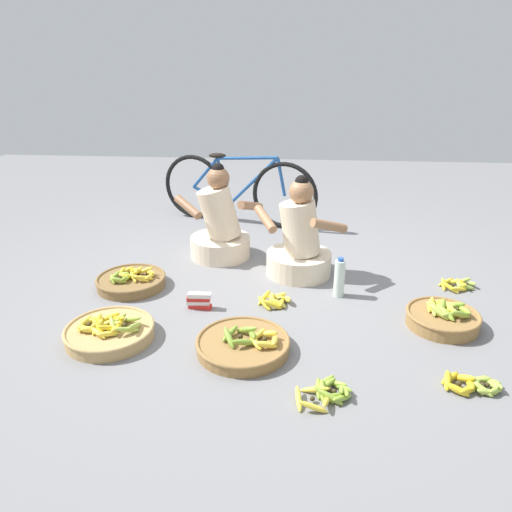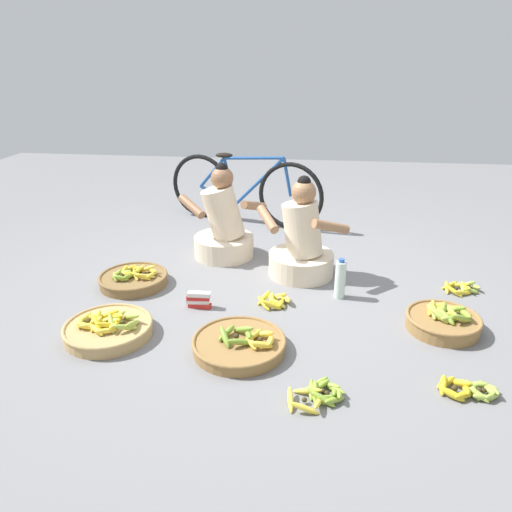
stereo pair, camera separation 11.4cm
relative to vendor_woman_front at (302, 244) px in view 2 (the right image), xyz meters
The scene contains 14 objects.
ground_plane 0.50m from the vendor_woman_front, 135.43° to the right, with size 10.00×10.00×0.00m, color slate.
vendor_woman_front is the anchor object (origin of this frame).
vendor_woman_behind 0.75m from the vendor_woman_front, 155.51° to the left, with size 0.75×0.52×0.83m.
bicycle_leaning 1.41m from the vendor_woman_front, 117.37° to the left, with size 1.65×0.51×0.73m.
banana_basket_front_right 1.60m from the vendor_woman_front, 137.29° to the right, with size 0.55×0.55×0.16m.
banana_basket_front_center 1.33m from the vendor_woman_front, 164.60° to the right, with size 0.52×0.52×0.15m.
banana_basket_near_bicycle 1.20m from the vendor_woman_front, 105.79° to the right, with size 0.57×0.57×0.16m.
banana_basket_back_left 1.21m from the vendor_woman_front, 38.13° to the right, with size 0.47×0.47×0.18m.
loose_bananas_mid_right 1.68m from the vendor_woman_front, 56.17° to the right, with size 0.33×0.20×0.09m.
loose_bananas_back_right 0.61m from the vendor_woman_front, 106.74° to the right, with size 0.26×0.22×0.09m.
loose_bananas_near_vendor 1.24m from the vendor_woman_front, ahead, with size 0.29×0.22×0.09m.
loose_bananas_front_left 1.55m from the vendor_woman_front, 84.10° to the right, with size 0.31×0.28×0.09m.
water_bottle 0.48m from the vendor_woman_front, 50.98° to the right, with size 0.08×0.08×0.30m.
packet_carton_stack 0.96m from the vendor_woman_front, 136.87° to the right, with size 0.18×0.07×0.12m.
Camera 2 is at (0.38, -3.24, 1.63)m, focal length 33.54 mm.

